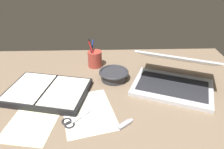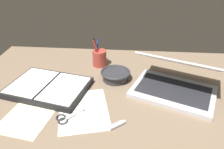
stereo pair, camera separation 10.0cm
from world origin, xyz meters
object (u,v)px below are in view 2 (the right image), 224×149
pen_cup (99,58)px  scissors (65,118)px  bowl (115,75)px  planner (48,87)px  laptop (176,81)px

pen_cup → scissors: pen_cup is taller
scissors → bowl: bearing=24.3°
scissors → planner: bearing=88.6°
laptop → bowl: laptop is taller
pen_cup → scissors: (-7.51, -44.96, -4.27)cm
laptop → bowl: size_ratio=3.00×
bowl → scissors: bearing=-119.7°
laptop → scissors: size_ratio=3.86×
laptop → scissors: bearing=-130.6°
bowl → scissors: size_ratio=1.29×
planner → laptop: bearing=17.1°
bowl → laptop: bearing=-14.8°
laptop → bowl: 28.93cm
planner → scissors: size_ratio=3.45×
laptop → planner: size_ratio=1.12×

